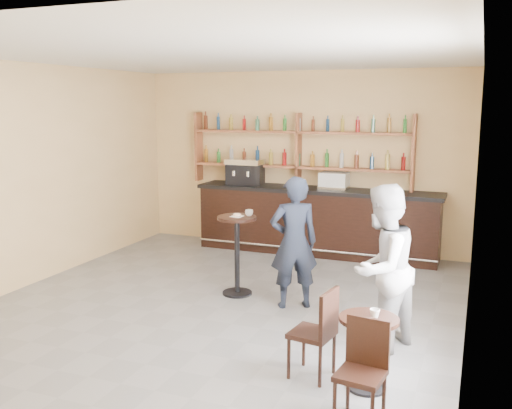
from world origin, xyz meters
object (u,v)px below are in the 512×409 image
at_px(pastry_case, 334,181).
at_px(patron_second, 382,268).
at_px(espresso_machine, 245,172).
at_px(chair_south, 360,374).
at_px(man_main, 294,242).
at_px(chair_west, 312,332).
at_px(cafe_table, 368,353).
at_px(bar_counter, 316,221).
at_px(pedestal_table, 237,256).

xyz_separation_m(pastry_case, patron_second, (1.42, -3.63, -0.41)).
height_order(espresso_machine, chair_south, espresso_machine).
bearing_deg(man_main, espresso_machine, -86.44).
bearing_deg(pastry_case, chair_west, -83.25).
height_order(pastry_case, patron_second, patron_second).
bearing_deg(man_main, patron_second, 114.65).
relative_size(espresso_machine, pastry_case, 1.33).
distance_m(man_main, cafe_table, 2.31).
bearing_deg(pastry_case, chair_south, -78.37).
bearing_deg(pastry_case, bar_counter, 175.23).
xyz_separation_m(pedestal_table, patron_second, (2.14, -1.08, 0.35)).
height_order(bar_counter, chair_west, bar_counter).
bearing_deg(bar_counter, patron_second, -64.56).
height_order(espresso_machine, chair_west, espresso_machine).
distance_m(espresso_machine, chair_south, 6.14).
relative_size(bar_counter, pedestal_table, 3.90).
bearing_deg(man_main, chair_south, 89.22).
relative_size(bar_counter, pastry_case, 8.85).
xyz_separation_m(espresso_machine, man_main, (1.82, -2.73, -0.54)).
bearing_deg(espresso_machine, pedestal_table, -77.76).
xyz_separation_m(chair_west, patron_second, (0.50, 0.89, 0.45)).
relative_size(espresso_machine, pedestal_table, 0.59).
relative_size(pastry_case, chair_south, 0.56).
height_order(chair_south, patron_second, patron_second).
xyz_separation_m(bar_counter, pedestal_table, (-0.42, -2.55, -0.03)).
bearing_deg(cafe_table, pedestal_table, 137.39).
distance_m(bar_counter, pedestal_table, 2.58).
relative_size(pastry_case, pedestal_table, 0.44).
height_order(cafe_table, patron_second, patron_second).
xyz_separation_m(cafe_table, chair_south, (0.05, -0.60, 0.08)).
xyz_separation_m(bar_counter, patron_second, (1.73, -3.63, 0.32)).
distance_m(bar_counter, chair_west, 4.68).
distance_m(pedestal_table, chair_south, 3.44).
bearing_deg(pedestal_table, man_main, -11.67).
bearing_deg(pastry_case, patron_second, -73.37).
xyz_separation_m(espresso_machine, patron_second, (3.08, -3.63, -0.50)).
height_order(man_main, patron_second, patron_second).
distance_m(man_main, patron_second, 1.55).
xyz_separation_m(espresso_machine, pastry_case, (1.66, 0.00, -0.09)).
bearing_deg(man_main, pastry_case, -116.74).
distance_m(chair_south, patron_second, 1.61).
distance_m(pastry_case, chair_south, 5.46).
height_order(man_main, chair_south, man_main).
distance_m(pedestal_table, man_main, 0.95).
relative_size(espresso_machine, patron_second, 0.36).
relative_size(man_main, chair_south, 2.00).
height_order(pedestal_table, chair_west, pedestal_table).
bearing_deg(bar_counter, pedestal_table, -99.25).
relative_size(pedestal_table, chair_south, 1.28).
relative_size(man_main, chair_west, 1.92).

